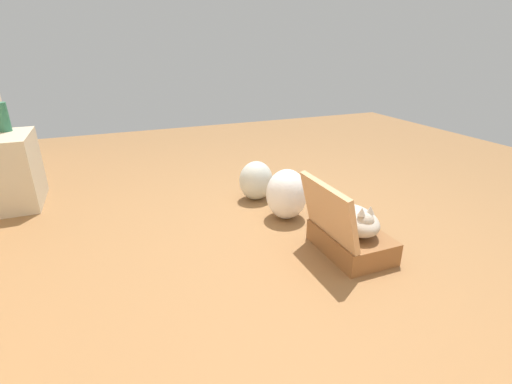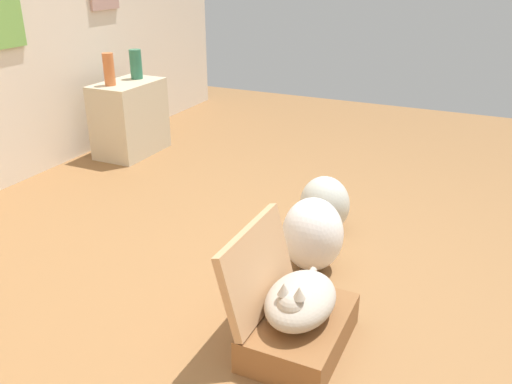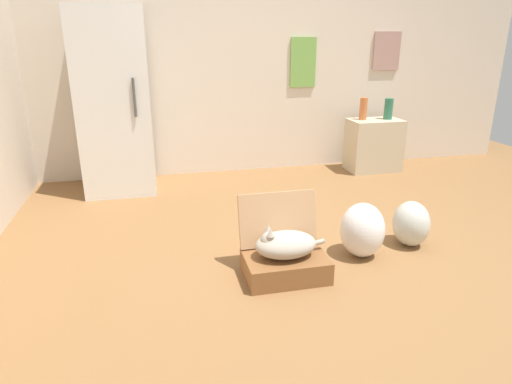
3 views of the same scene
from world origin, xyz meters
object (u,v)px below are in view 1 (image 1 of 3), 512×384
plastic_bag_clear (256,181)px  side_table (12,170)px  suitcase_base (351,241)px  plastic_bag_white (287,194)px  cat (354,220)px  vase_short (2,117)px

plastic_bag_clear → side_table: side_table is taller
suitcase_base → plastic_bag_white: size_ratio=1.34×
suitcase_base → cat: cat is taller
plastic_bag_white → side_table: size_ratio=0.66×
side_table → vase_short: 0.44m
suitcase_base → side_table: (1.71, 2.15, 0.22)m
plastic_bag_white → vase_short: (1.25, 1.99, 0.52)m
side_table → cat: bearing=-128.6°
plastic_bag_white → vase_short: bearing=58.0°
cat → plastic_bag_clear: 1.08m
vase_short → suitcase_base: bearing=-130.8°
side_table → vase_short: bearing=1.9°
plastic_bag_white → side_table: 2.27m
suitcase_base → side_table: side_table is taller
cat → plastic_bag_white: bearing=14.9°
suitcase_base → plastic_bag_white: (0.61, 0.17, 0.12)m
plastic_bag_white → plastic_bag_clear: plastic_bag_white is taller
suitcase_base → cat: bearing=176.9°
plastic_bag_clear → vase_short: 2.15m
suitcase_base → vase_short: bearing=49.2°
plastic_bag_white → side_table: (1.10, 1.99, 0.10)m
cat → plastic_bag_white: plastic_bag_white is taller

